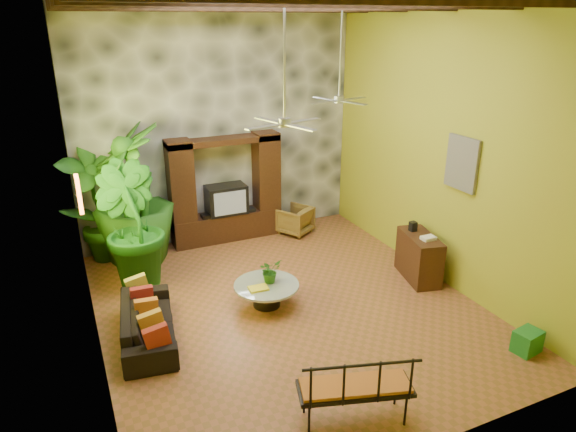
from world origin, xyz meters
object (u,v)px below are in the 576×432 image
ceiling_fan_front (285,108)px  iron_bench (359,386)px  green_bin (527,341)px  tall_plant_c (132,195)px  ceiling_fan_back (340,88)px  tall_plant_b (130,226)px  wicker_armchair (295,220)px  side_console (419,257)px  sofa (148,322)px  coffee_table (267,292)px  entertainment_center (226,197)px  tall_plant_a (96,204)px

ceiling_fan_front → iron_bench: size_ratio=1.29×
ceiling_fan_front → green_bin: (2.85, -2.26, -3.23)m
tall_plant_c → iron_bench: (1.60, -5.72, -0.83)m
ceiling_fan_back → green_bin: (1.05, -3.86, -3.23)m
ceiling_fan_back → tall_plant_b: bearing=170.6°
wicker_armchair → side_console: size_ratio=0.63×
ceiling_fan_back → tall_plant_b: ceiling_fan_back is taller
sofa → coffee_table: (2.00, 0.15, -0.02)m
tall_plant_b → side_console: 5.28m
tall_plant_b → tall_plant_c: 1.10m
wicker_armchair → tall_plant_b: 3.91m
tall_plant_b → coffee_table: (1.89, -1.70, -0.88)m
ceiling_fan_front → ceiling_fan_back: (1.80, 1.60, 0.00)m
coffee_table → tall_plant_c: bearing=121.2°
entertainment_center → side_console: entertainment_center is taller
side_console → green_bin: (0.00, -2.53, -0.26)m
iron_bench → side_console: (3.01, 2.72, -0.12)m
ceiling_fan_front → tall_plant_c: bearing=118.3°
ceiling_fan_front → coffee_table: size_ratio=1.69×
entertainment_center → tall_plant_b: 2.56m
sofa → iron_bench: bearing=-137.4°
coffee_table → wicker_armchair: bearing=56.0°
wicker_armchair → green_bin: (1.15, -5.45, -0.14)m
sofa → side_console: size_ratio=1.78×
ceiling_fan_front → tall_plant_b: bearing=131.8°
ceiling_fan_front → side_console: ceiling_fan_front is taller
tall_plant_a → side_console: 6.26m
sofa → tall_plant_b: 2.05m
tall_plant_a → side_console: (5.27, -3.28, -0.77)m
ceiling_fan_front → tall_plant_a: 4.83m
ceiling_fan_back → wicker_armchair: (-0.10, 1.60, -3.09)m
coffee_table → tall_plant_a: bearing=127.6°
wicker_armchair → tall_plant_b: tall_plant_b is taller
tall_plant_c → side_console: bearing=-33.1°
ceiling_fan_back → tall_plant_c: ceiling_fan_back is taller
entertainment_center → side_console: (2.65, -3.27, -0.54)m
entertainment_center → ceiling_fan_front: (-0.20, -3.54, 2.44)m
sofa → tall_plant_b: tall_plant_b is taller
wicker_armchair → ceiling_fan_back: bearing=62.4°
sofa → ceiling_fan_front: bearing=-92.1°
ceiling_fan_back → tall_plant_c: (-3.56, 1.68, -2.03)m
ceiling_fan_back → green_bin: 5.14m
sofa → tall_plant_c: tall_plant_c is taller
tall_plant_a → iron_bench: size_ratio=1.67×
tall_plant_c → green_bin: size_ratio=7.05×
tall_plant_c → side_console: size_ratio=2.56×
ceiling_fan_back → side_console: ceiling_fan_back is taller
tall_plant_b → green_bin: (4.85, -4.49, -0.97)m
side_console → tall_plant_a: bearing=161.9°
tall_plant_a → coffee_table: bearing=-52.4°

